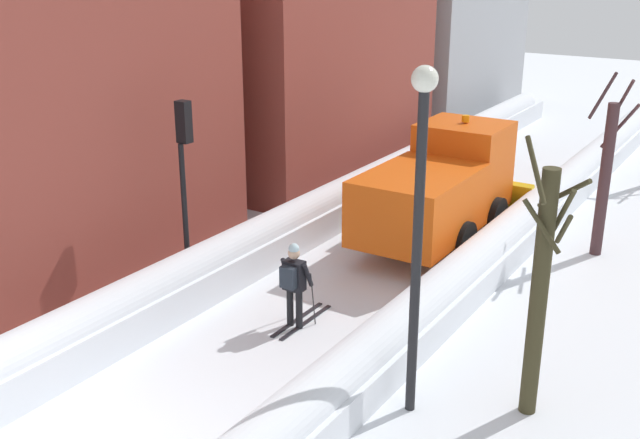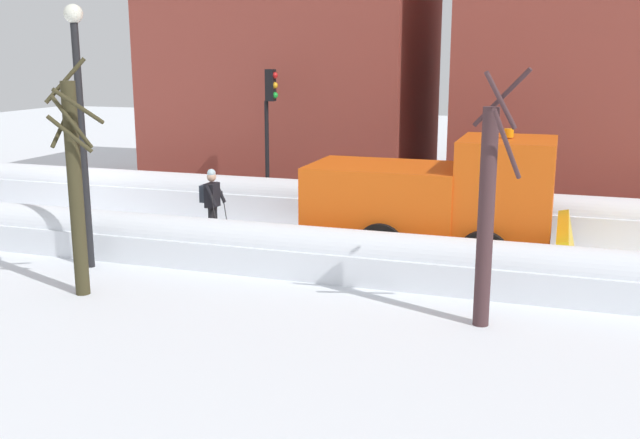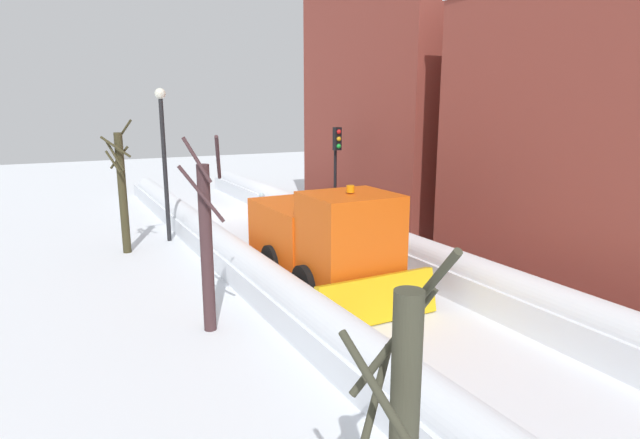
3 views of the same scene
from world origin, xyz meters
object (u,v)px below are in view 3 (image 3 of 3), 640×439
at_px(bare_tree_near, 122,190).
at_px(bare_tree_mid, 207,244).
at_px(plow_truck, 324,237).
at_px(street_lamp, 164,147).
at_px(skier, 262,213).
at_px(traffic_light_pole, 337,159).

relative_size(bare_tree_near, bare_tree_mid, 1.03).
relative_size(plow_truck, street_lamp, 1.05).
distance_m(skier, bare_tree_near, 5.12).
height_order(plow_truck, traffic_light_pole, traffic_light_pole).
bearing_deg(bare_tree_mid, street_lamp, -95.85).
xyz_separation_m(traffic_light_pole, bare_tree_near, (8.02, -0.78, -0.75)).
distance_m(plow_truck, bare_tree_near, 7.83).
height_order(skier, bare_tree_near, bare_tree_near).
distance_m(skier, street_lamp, 4.39).
relative_size(plow_truck, traffic_light_pole, 1.41).
height_order(street_lamp, bare_tree_near, street_lamp).
bearing_deg(plow_truck, traffic_light_pole, -122.37).
xyz_separation_m(traffic_light_pole, street_lamp, (6.35, -1.78, 0.58)).
xyz_separation_m(skier, bare_tree_mid, (4.17, 7.33, 1.05)).
bearing_deg(bare_tree_mid, traffic_light_pole, -136.18).
xyz_separation_m(bare_tree_near, bare_tree_mid, (-0.78, 7.73, -0.19)).
distance_m(plow_truck, skier, 6.02).
xyz_separation_m(plow_truck, bare_tree_near, (4.47, -6.38, 0.76)).
height_order(skier, bare_tree_mid, bare_tree_mid).
height_order(skier, street_lamp, street_lamp).
bearing_deg(traffic_light_pole, plow_truck, 57.63).
relative_size(traffic_light_pole, bare_tree_mid, 0.95).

